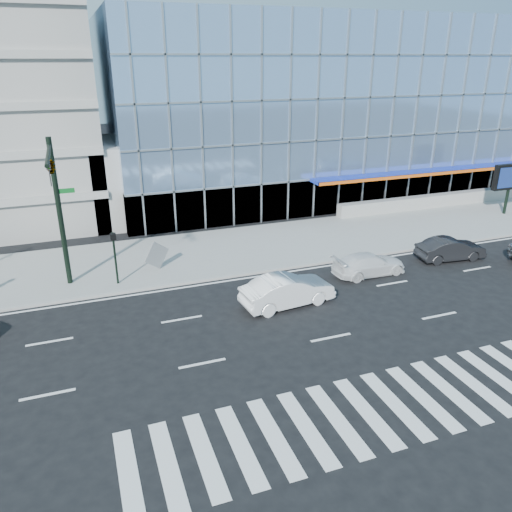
{
  "coord_description": "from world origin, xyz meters",
  "views": [
    {
      "loc": [
        -9.94,
        -21.27,
        11.86
      ],
      "look_at": [
        -1.06,
        3.0,
        1.51
      ],
      "focal_mm": 35.0,
      "sensor_mm": 36.0,
      "label": 1
    }
  ],
  "objects_px": {
    "ped_signal_post": "(114,250)",
    "white_sedan": "(287,291)",
    "traffic_signal": "(54,182)",
    "marquee_sign": "(511,178)",
    "white_suv": "(369,264)",
    "tilted_panel": "(157,255)",
    "dark_sedan": "(450,249)"
  },
  "relations": [
    {
      "from": "white_sedan",
      "to": "traffic_signal",
      "type": "bearing_deg",
      "value": 58.52
    },
    {
      "from": "white_sedan",
      "to": "ped_signal_post",
      "type": "bearing_deg",
      "value": 50.05
    },
    {
      "from": "tilted_panel",
      "to": "white_sedan",
      "type": "bearing_deg",
      "value": -79.33
    },
    {
      "from": "white_suv",
      "to": "traffic_signal",
      "type": "bearing_deg",
      "value": 77.72
    },
    {
      "from": "white_suv",
      "to": "ped_signal_post",
      "type": "bearing_deg",
      "value": 74.45
    },
    {
      "from": "ped_signal_post",
      "to": "white_suv",
      "type": "relative_size",
      "value": 0.67
    },
    {
      "from": "traffic_signal",
      "to": "ped_signal_post",
      "type": "height_order",
      "value": "traffic_signal"
    },
    {
      "from": "ped_signal_post",
      "to": "white_sedan",
      "type": "height_order",
      "value": "ped_signal_post"
    },
    {
      "from": "white_sedan",
      "to": "tilted_panel",
      "type": "relative_size",
      "value": 3.74
    },
    {
      "from": "ped_signal_post",
      "to": "white_sedan",
      "type": "distance_m",
      "value": 9.62
    },
    {
      "from": "ped_signal_post",
      "to": "tilted_panel",
      "type": "distance_m",
      "value": 2.91
    },
    {
      "from": "white_sedan",
      "to": "tilted_panel",
      "type": "bearing_deg",
      "value": 33.99
    },
    {
      "from": "traffic_signal",
      "to": "marquee_sign",
      "type": "distance_m",
      "value": 33.32
    },
    {
      "from": "white_sedan",
      "to": "dark_sedan",
      "type": "height_order",
      "value": "white_sedan"
    },
    {
      "from": "tilted_panel",
      "to": "white_suv",
      "type": "bearing_deg",
      "value": -51.38
    },
    {
      "from": "traffic_signal",
      "to": "white_sedan",
      "type": "relative_size",
      "value": 1.64
    },
    {
      "from": "white_sedan",
      "to": "dark_sedan",
      "type": "relative_size",
      "value": 1.14
    },
    {
      "from": "dark_sedan",
      "to": "tilted_panel",
      "type": "relative_size",
      "value": 3.29
    },
    {
      "from": "marquee_sign",
      "to": "white_sedan",
      "type": "distance_m",
      "value": 24.17
    },
    {
      "from": "traffic_signal",
      "to": "marquee_sign",
      "type": "xyz_separation_m",
      "value": [
        33.0,
        3.42,
        -3.1
      ]
    },
    {
      "from": "marquee_sign",
      "to": "white_suv",
      "type": "distance_m",
      "value": 17.94
    },
    {
      "from": "ped_signal_post",
      "to": "white_suv",
      "type": "distance_m",
      "value": 14.4
    },
    {
      "from": "white_suv",
      "to": "dark_sedan",
      "type": "height_order",
      "value": "dark_sedan"
    },
    {
      "from": "traffic_signal",
      "to": "dark_sedan",
      "type": "height_order",
      "value": "traffic_signal"
    },
    {
      "from": "marquee_sign",
      "to": "white_sedan",
      "type": "bearing_deg",
      "value": -159.75
    },
    {
      "from": "white_sedan",
      "to": "dark_sedan",
      "type": "distance_m",
      "value": 12.19
    },
    {
      "from": "tilted_panel",
      "to": "ped_signal_post",
      "type": "bearing_deg",
      "value": 177.42
    },
    {
      "from": "traffic_signal",
      "to": "white_sedan",
      "type": "height_order",
      "value": "traffic_signal"
    },
    {
      "from": "marquee_sign",
      "to": "dark_sedan",
      "type": "distance_m",
      "value": 12.48
    },
    {
      "from": "white_sedan",
      "to": "white_suv",
      "type": "bearing_deg",
      "value": -78.64
    },
    {
      "from": "white_sedan",
      "to": "tilted_panel",
      "type": "height_order",
      "value": "tilted_panel"
    },
    {
      "from": "white_sedan",
      "to": "tilted_panel",
      "type": "distance_m",
      "value": 8.53
    }
  ]
}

